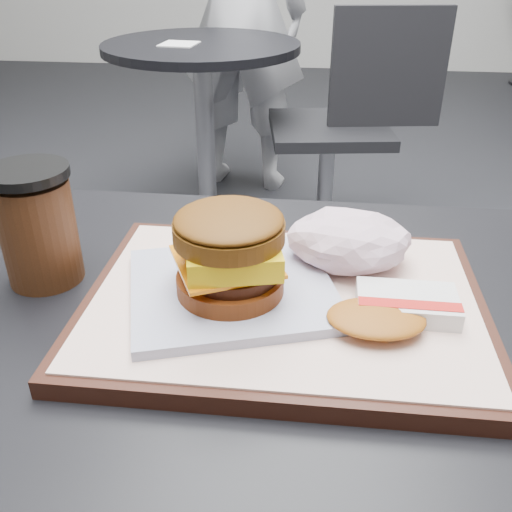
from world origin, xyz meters
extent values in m
cube|color=black|center=(0.00, 0.00, 0.75)|extent=(0.80, 0.60, 0.04)
cube|color=black|center=(0.05, 0.03, 0.78)|extent=(0.38, 0.28, 0.02)
cube|color=silver|center=(0.05, 0.03, 0.79)|extent=(0.36, 0.26, 0.00)
cube|color=silver|center=(0.00, 0.03, 0.80)|extent=(0.23, 0.22, 0.01)
cylinder|color=maroon|center=(0.00, 0.02, 0.81)|extent=(0.13, 0.13, 0.02)
cylinder|color=black|center=(0.00, 0.02, 0.82)|extent=(0.11, 0.11, 0.01)
cube|color=orange|center=(0.00, 0.02, 0.83)|extent=(0.12, 0.12, 0.00)
cube|color=yellow|center=(0.01, 0.02, 0.84)|extent=(0.10, 0.10, 0.02)
cylinder|color=#633A0E|center=(0.00, 0.02, 0.86)|extent=(0.13, 0.13, 0.02)
ellipsoid|color=brown|center=(0.00, 0.02, 0.87)|extent=(0.12, 0.12, 0.02)
cube|color=silver|center=(0.17, 0.02, 0.80)|extent=(0.09, 0.06, 0.02)
cube|color=red|center=(0.17, 0.00, 0.81)|extent=(0.09, 0.02, 0.00)
ellipsoid|color=#AE651B|center=(0.14, -0.01, 0.80)|extent=(0.09, 0.07, 0.01)
cylinder|color=#3C1E0E|center=(-0.20, 0.07, 0.82)|extent=(0.08, 0.08, 0.11)
cylinder|color=black|center=(-0.20, 0.07, 0.89)|extent=(0.08, 0.08, 0.01)
cylinder|color=black|center=(-0.35, 1.65, 0.01)|extent=(0.44, 0.44, 0.02)
cylinder|color=#A5A5AA|center=(-0.35, 1.65, 0.37)|extent=(0.07, 0.07, 0.70)
cylinder|color=black|center=(-0.35, 1.65, 0.73)|extent=(0.70, 0.70, 0.03)
cube|color=white|center=(-0.42, 1.60, 0.75)|extent=(0.13, 0.13, 0.00)
cylinder|color=#ACACB1|center=(0.11, 1.63, 0.22)|extent=(0.06, 0.06, 0.44)
cube|color=black|center=(0.11, 1.63, 0.46)|extent=(0.48, 0.48, 0.04)
cube|color=black|center=(0.30, 1.63, 0.68)|extent=(0.40, 0.09, 0.40)
imported|color=silver|center=(-0.29, 2.22, 0.80)|extent=(0.64, 0.47, 1.60)
camera|label=1|loc=(0.08, -0.42, 1.09)|focal=40.00mm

